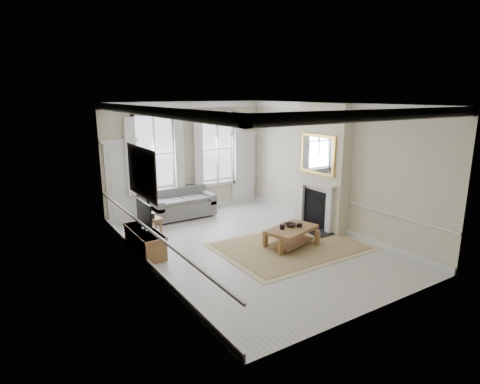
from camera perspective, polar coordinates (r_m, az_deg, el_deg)
floor at (r=9.88m, az=1.75°, el=-7.66°), size 7.20×7.20×0.00m
ceiling at (r=9.20m, az=1.91°, el=12.45°), size 7.20×7.20×0.00m
back_wall at (r=12.48m, az=-7.58°, el=4.86°), size 5.20×0.00×5.20m
left_wall at (r=8.24m, az=-13.26°, el=-0.01°), size 0.00×7.20×7.20m
right_wall at (r=11.05m, az=13.05°, el=3.46°), size 0.00×7.20×7.20m
window_left at (r=12.01m, az=-12.06°, el=5.29°), size 1.26×0.20×2.20m
window_right at (r=12.88m, az=-3.26°, el=6.13°), size 1.26×0.20×2.20m
door_left at (r=11.84m, az=-16.42°, el=1.22°), size 0.90×0.08×2.30m
door_right at (r=13.52m, az=0.46°, el=3.30°), size 0.90×0.08×2.30m
painting at (r=8.46m, az=-13.82°, el=2.74°), size 0.05×1.66×1.06m
chimney_breast at (r=11.07m, az=11.67°, el=3.55°), size 0.35×1.70×3.38m
hearth at (r=11.20m, az=9.69°, el=-5.10°), size 0.55×1.50×0.05m
fireplace at (r=11.12m, az=10.60°, el=-1.46°), size 0.21×1.45×1.33m
mirror at (r=10.86m, az=10.95°, el=5.27°), size 0.06×1.26×1.06m
sofa at (r=12.14m, az=-8.32°, el=-1.89°), size 1.86×0.90×0.86m
side_table at (r=10.54m, az=-12.47°, el=-4.19°), size 0.47×0.47×0.53m
rug at (r=9.90m, az=7.28°, el=-7.66°), size 3.50×2.60×0.02m
coffee_table at (r=9.76m, az=7.35°, el=-5.53°), size 1.45×1.10×0.48m
ceramic_pot_a at (r=9.60m, az=6.03°, el=-4.93°), size 0.12×0.12×0.12m
ceramic_pot_b at (r=9.81m, az=8.46°, el=-4.67°), size 0.13×0.13×0.10m
bowl at (r=9.83m, az=7.22°, el=-4.68°), size 0.29×0.29×0.07m
tv_stand at (r=9.66m, az=-13.38°, el=-6.83°), size 0.49×1.53×0.55m
tv at (r=9.46m, az=-13.47°, el=-3.01°), size 0.08×0.90×0.68m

